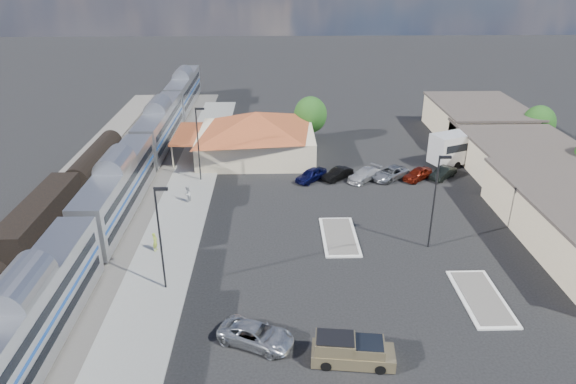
{
  "coord_description": "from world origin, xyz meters",
  "views": [
    {
      "loc": [
        -2.04,
        -40.65,
        24.41
      ],
      "look_at": [
        -0.8,
        6.41,
        2.8
      ],
      "focal_mm": 32.0,
      "sensor_mm": 36.0,
      "label": 1
    }
  ],
  "objects_px": {
    "coach_bus": "(476,143)",
    "suv": "(256,335)",
    "pickup_truck": "(353,351)",
    "station_depot": "(256,134)"
  },
  "relations": [
    {
      "from": "pickup_truck",
      "to": "coach_bus",
      "type": "relative_size",
      "value": 0.42
    },
    {
      "from": "coach_bus",
      "to": "suv",
      "type": "bearing_deg",
      "value": 118.04
    },
    {
      "from": "suv",
      "to": "coach_bus",
      "type": "distance_m",
      "value": 44.05
    },
    {
      "from": "suv",
      "to": "coach_bus",
      "type": "relative_size",
      "value": 0.4
    },
    {
      "from": "pickup_truck",
      "to": "station_depot",
      "type": "bearing_deg",
      "value": 17.59
    },
    {
      "from": "station_depot",
      "to": "suv",
      "type": "bearing_deg",
      "value": -88.33
    },
    {
      "from": "station_depot",
      "to": "suv",
      "type": "height_order",
      "value": "station_depot"
    },
    {
      "from": "station_depot",
      "to": "pickup_truck",
      "type": "distance_m",
      "value": 39.37
    },
    {
      "from": "station_depot",
      "to": "coach_bus",
      "type": "height_order",
      "value": "station_depot"
    },
    {
      "from": "suv",
      "to": "station_depot",
      "type": "bearing_deg",
      "value": 25.52
    }
  ]
}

